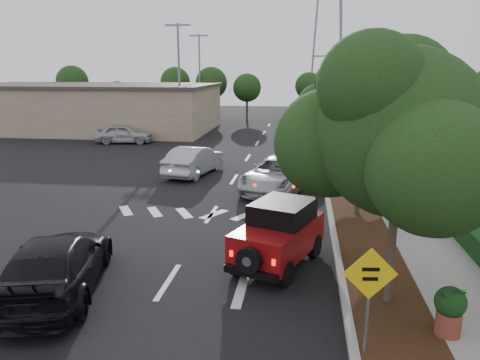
% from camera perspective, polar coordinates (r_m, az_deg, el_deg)
% --- Properties ---
extents(ground, '(120.00, 120.00, 0.00)m').
position_cam_1_polar(ground, '(12.95, -8.76, -12.17)').
color(ground, black).
rests_on(ground, ground).
extents(curb, '(0.20, 70.00, 0.15)m').
position_cam_1_polar(curb, '(23.84, 10.27, -0.08)').
color(curb, '#9E9B93').
rests_on(curb, ground).
extents(planting_strip, '(1.80, 70.00, 0.12)m').
position_cam_1_polar(planting_strip, '(23.91, 12.66, -0.19)').
color(planting_strip, black).
rests_on(planting_strip, ground).
extents(sidewalk, '(2.00, 70.00, 0.12)m').
position_cam_1_polar(sidewalk, '(24.15, 17.15, -0.33)').
color(sidewalk, gray).
rests_on(sidewalk, ground).
extents(hedge, '(0.80, 70.00, 0.80)m').
position_cam_1_polar(hedge, '(24.35, 20.45, 0.34)').
color(hedge, black).
rests_on(hedge, ground).
extents(commercial_building, '(22.00, 12.00, 4.00)m').
position_cam_1_polar(commercial_building, '(45.68, -17.69, 8.35)').
color(commercial_building, gray).
rests_on(commercial_building, ground).
extents(transmission_tower, '(7.00, 4.00, 28.00)m').
position_cam_1_polar(transmission_tower, '(59.49, 10.26, 7.87)').
color(transmission_tower, slate).
rests_on(transmission_tower, ground).
extents(street_tree_near, '(3.80, 3.80, 5.92)m').
position_cam_1_polar(street_tree_near, '(12.22, 17.45, -14.31)').
color(street_tree_near, black).
rests_on(street_tree_near, ground).
extents(street_tree_mid, '(3.20, 3.20, 5.32)m').
position_cam_1_polar(street_tree_mid, '(18.65, 13.99, -4.33)').
color(street_tree_mid, black).
rests_on(street_tree_mid, ground).
extents(street_tree_far, '(3.40, 3.40, 5.62)m').
position_cam_1_polar(street_tree_far, '(24.89, 12.47, 0.21)').
color(street_tree_far, black).
rests_on(street_tree_far, ground).
extents(light_pole_a, '(2.00, 0.22, 9.00)m').
position_cam_1_polar(light_pole_a, '(38.88, -7.21, 5.12)').
color(light_pole_a, slate).
rests_on(light_pole_a, ground).
extents(light_pole_b, '(2.00, 0.22, 9.00)m').
position_cam_1_polar(light_pole_b, '(50.69, -4.83, 7.10)').
color(light_pole_b, slate).
rests_on(light_pole_b, ground).
extents(red_jeep, '(2.68, 3.80, 1.86)m').
position_cam_1_polar(red_jeep, '(13.63, 5.00, -6.42)').
color(red_jeep, black).
rests_on(red_jeep, ground).
extents(silver_suv_ahead, '(3.72, 5.91, 1.52)m').
position_cam_1_polar(silver_suv_ahead, '(21.84, 4.61, 0.69)').
color(silver_suv_ahead, '#AAACB2').
rests_on(silver_suv_ahead, ground).
extents(black_suv_oncoming, '(3.26, 5.53, 1.50)m').
position_cam_1_polar(black_suv_oncoming, '(12.83, -21.46, -9.58)').
color(black_suv_oncoming, black).
rests_on(black_suv_oncoming, ground).
extents(silver_sedan_oncoming, '(2.54, 4.88, 1.53)m').
position_cam_1_polar(silver_sedan_oncoming, '(25.15, -5.60, 2.38)').
color(silver_sedan_oncoming, '#A5A8AD').
rests_on(silver_sedan_oncoming, ground).
extents(parked_suv, '(4.45, 2.27, 1.45)m').
position_cam_1_polar(parked_suv, '(36.76, -13.98, 5.49)').
color(parked_suv, '#AFB1B7').
rests_on(parked_suv, ground).
extents(speed_hump_sign, '(1.03, 0.13, 2.21)m').
position_cam_1_polar(speed_hump_sign, '(9.42, 15.48, -12.46)').
color(speed_hump_sign, slate).
rests_on(speed_hump_sign, ground).
extents(terracotta_planter, '(0.65, 0.65, 1.13)m').
position_cam_1_polar(terracotta_planter, '(10.94, 24.23, -13.86)').
color(terracotta_planter, brown).
rests_on(terracotta_planter, ground).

